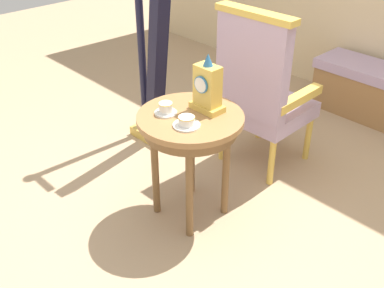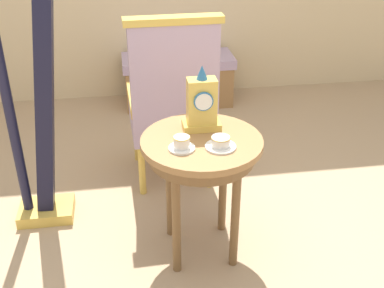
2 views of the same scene
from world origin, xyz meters
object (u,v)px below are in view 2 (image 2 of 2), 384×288
(side_table, at_px, (202,155))
(teacup_right, at_px, (221,143))
(mantel_clock, at_px, (202,104))
(armchair, at_px, (172,100))
(window_bench, at_px, (178,80))
(teacup_left, at_px, (182,144))
(harp, at_px, (34,105))

(side_table, relative_size, teacup_right, 4.63)
(mantel_clock, relative_size, armchair, 0.29)
(teacup_right, relative_size, armchair, 0.13)
(side_table, relative_size, window_bench, 0.70)
(teacup_left, distance_m, mantel_clock, 0.26)
(teacup_right, relative_size, harp, 0.08)
(teacup_left, bearing_deg, window_bench, 83.49)
(side_table, xyz_separation_m, mantel_clock, (0.02, 0.11, 0.23))
(side_table, xyz_separation_m, harp, (-0.84, 0.43, 0.14))
(teacup_left, relative_size, teacup_right, 0.86)
(mantel_clock, bearing_deg, armchair, 97.96)
(side_table, distance_m, teacup_right, 0.17)
(harp, distance_m, window_bench, 1.91)
(side_table, height_order, mantel_clock, mantel_clock)
(teacup_right, bearing_deg, side_table, 127.02)
(side_table, distance_m, harp, 0.95)
(side_table, distance_m, armchair, 0.71)
(teacup_left, height_order, teacup_right, teacup_left)
(side_table, bearing_deg, harp, 152.98)
(teacup_right, height_order, window_bench, teacup_right)
(side_table, distance_m, window_bench, 2.03)
(teacup_right, xyz_separation_m, armchair, (-0.14, 0.80, -0.12))
(teacup_left, bearing_deg, side_table, 37.79)
(teacup_left, xyz_separation_m, window_bench, (0.24, 2.08, -0.49))
(side_table, relative_size, mantel_clock, 2.04)
(side_table, bearing_deg, mantel_clock, 80.97)
(teacup_left, bearing_deg, teacup_right, -3.96)
(teacup_right, distance_m, armchair, 0.82)
(armchair, bearing_deg, harp, -160.30)
(harp, xyz_separation_m, window_bench, (0.97, 1.57, -0.51))
(teacup_right, xyz_separation_m, window_bench, (0.05, 2.09, -0.49))
(teacup_left, height_order, mantel_clock, mantel_clock)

